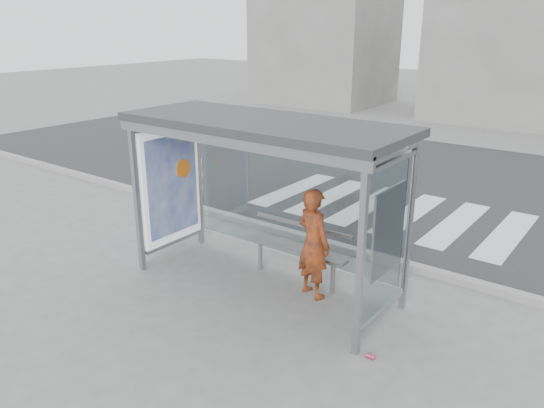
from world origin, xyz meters
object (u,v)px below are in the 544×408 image
at_px(bus_shelter, 245,159).
at_px(soda_can, 370,356).
at_px(bench, 296,249).
at_px(person, 313,243).

distance_m(bus_shelter, soda_can, 3.31).
bearing_deg(soda_can, bench, 148.38).
relative_size(person, bench, 0.94).
bearing_deg(person, bus_shelter, 26.51).
height_order(person, bench, person).
distance_m(person, soda_can, 1.91).
distance_m(bus_shelter, person, 1.61).
bearing_deg(person, bench, -10.81).
relative_size(person, soda_can, 14.89).
bearing_deg(bench, soda_can, -31.62).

